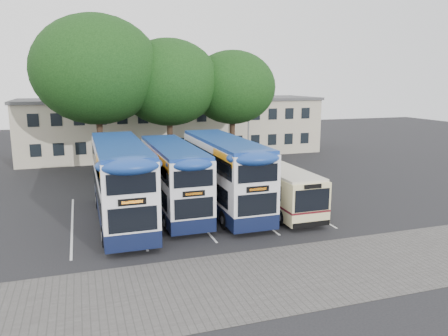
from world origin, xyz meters
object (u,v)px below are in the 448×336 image
Objects in this scene: tree_mid at (169,83)px; bus_dd_left at (121,179)px; bus_dd_right at (224,171)px; bus_single at (275,184)px; tree_left at (96,70)px; bus_dd_mid at (173,175)px; lamp_post at (249,111)px; tree_right at (232,87)px.

tree_mid is 15.01m from bus_dd_left.
bus_dd_right is 1.16× the size of bus_single.
bus_dd_mid is (3.71, -11.50, -6.57)m from tree_left.
bus_dd_left is 1.09× the size of bus_dd_mid.
lamp_post is 16.91m from bus_dd_right.
lamp_post is 20.95m from bus_dd_left.
lamp_post is 15.22m from tree_left.
bus_dd_mid is at bearing 169.30° from bus_single.
tree_right is at bearing 82.39° from bus_single.
bus_single is (6.34, -1.20, -0.75)m from bus_dd_mid.
bus_single is (9.57, -0.29, -0.97)m from bus_dd_left.
tree_right reaches higher than bus_dd_right.
tree_left is at bearing 92.20° from bus_dd_left.
bus_dd_left is at bearing -87.80° from tree_left.
bus_dd_mid is at bearing -126.43° from lamp_post.
bus_dd_mid is 1.09× the size of bus_single.
tree_left reaches higher than bus_single.
bus_dd_right is at bearing -116.75° from lamp_post.
tree_mid is (5.98, 0.49, -1.01)m from tree_left.
lamp_post is 0.81× the size of bus_dd_left.
tree_mid is 1.24× the size of bus_single.
tree_right reaches higher than bus_dd_mid.
bus_dd_mid is 6.49m from bus_single.
bus_dd_left is at bearing -175.52° from bus_dd_right.
tree_right reaches higher than lamp_post.
tree_mid is 15.18m from bus_single.
tree_left is 6.08m from tree_mid.
bus_dd_left is 9.62m from bus_single.
tree_right is 1.06× the size of bus_dd_mid.
tree_right is 1.15× the size of bus_single.
tree_right is 0.99× the size of bus_dd_right.
bus_dd_left reaches higher than bus_dd_mid.
tree_left reaches higher than lamp_post.
tree_left is 1.42× the size of bus_single.
tree_mid is 13.56m from bus_dd_right.
tree_mid is at bearing 179.33° from tree_right.
bus_dd_right is at bearing -111.65° from tree_right.
bus_dd_right is (-7.52, -14.93, -2.59)m from lamp_post.
lamp_post reaches higher than bus_dd_mid.
bus_single is (10.04, -12.70, -7.33)m from tree_left.
tree_left is at bearing 120.08° from bus_dd_right.
bus_single is at bearing -97.61° from tree_right.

